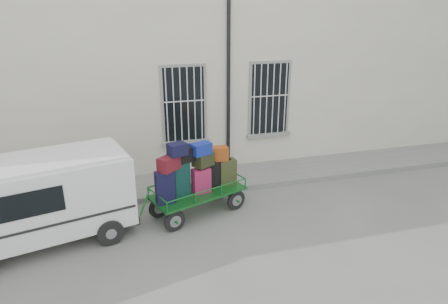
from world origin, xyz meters
TOP-DOWN VIEW (x-y plane):
  - ground at (0.00, 0.00)m, footprint 80.00×80.00m
  - building at (0.00, 5.50)m, footprint 24.00×5.15m
  - sidewalk at (0.00, 2.20)m, footprint 24.00×1.70m
  - luggage_cart at (-0.62, 0.42)m, footprint 2.79×1.81m
  - van at (-4.16, 0.08)m, footprint 4.20×2.53m

SIDE VIEW (x-z plane):
  - ground at x=0.00m, z-range 0.00..0.00m
  - sidewalk at x=0.00m, z-range 0.00..0.15m
  - luggage_cart at x=-0.62m, z-range 0.02..2.04m
  - van at x=-4.16m, z-range 0.14..2.12m
  - building at x=0.00m, z-range 0.00..6.00m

